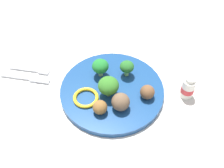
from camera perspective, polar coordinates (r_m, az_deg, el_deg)
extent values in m
plane|color=silver|center=(0.74, 0.00, -1.81)|extent=(4.00, 4.00, 0.00)
cylinder|color=navy|center=(0.74, 0.00, -1.42)|extent=(0.28, 0.28, 0.02)
cylinder|color=#9DC279|center=(0.76, -2.40, 2.38)|extent=(0.01, 0.01, 0.02)
ellipsoid|color=#20792D|center=(0.74, -2.46, 3.76)|extent=(0.05, 0.05, 0.04)
cylinder|color=#99BF6C|center=(0.71, -0.73, -1.81)|extent=(0.01, 0.01, 0.02)
ellipsoid|color=#347625|center=(0.69, -0.75, -0.34)|extent=(0.05, 0.05, 0.04)
cylinder|color=#8DCC6C|center=(0.76, 3.08, 2.41)|extent=(0.01, 0.01, 0.02)
ellipsoid|color=#276927|center=(0.74, 3.15, 3.66)|extent=(0.04, 0.04, 0.03)
sphere|color=brown|center=(0.67, -2.55, -4.90)|extent=(0.04, 0.04, 0.04)
sphere|color=brown|center=(0.67, 1.82, -3.77)|extent=(0.05, 0.05, 0.05)
sphere|color=brown|center=(0.70, 7.43, -1.70)|extent=(0.04, 0.04, 0.04)
torus|color=yellow|center=(0.71, -5.52, -2.86)|extent=(0.08, 0.08, 0.01)
cube|color=white|center=(0.82, -17.34, 1.84)|extent=(0.17, 0.12, 0.01)
cube|color=silver|center=(0.83, -17.93, 3.09)|extent=(0.09, 0.01, 0.01)
cube|color=silver|center=(0.81, -14.08, 2.64)|extent=(0.03, 0.02, 0.01)
cube|color=silver|center=(0.82, -19.61, 1.38)|extent=(0.09, 0.01, 0.01)
cube|color=silver|center=(0.79, -14.92, 0.73)|extent=(0.06, 0.02, 0.01)
cylinder|color=white|center=(0.74, 15.65, -0.87)|extent=(0.03, 0.03, 0.06)
cylinder|color=red|center=(0.74, 15.60, -1.02)|extent=(0.04, 0.04, 0.02)
cylinder|color=silver|center=(0.72, 16.21, 0.87)|extent=(0.03, 0.03, 0.01)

